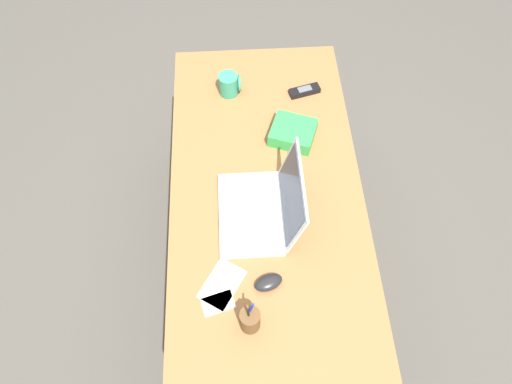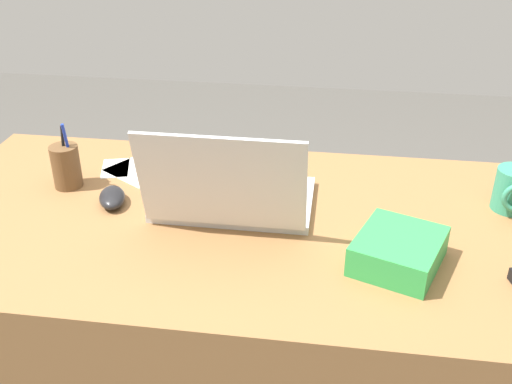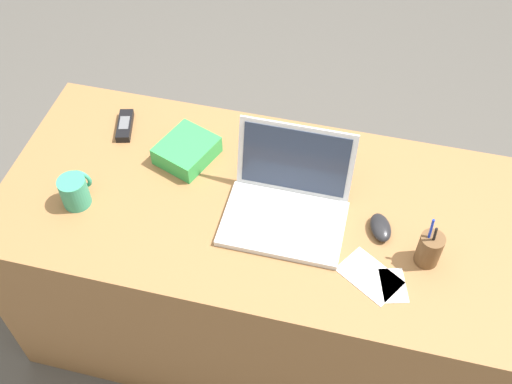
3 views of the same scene
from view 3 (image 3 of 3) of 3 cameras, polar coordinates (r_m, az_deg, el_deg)
ground_plane at (r=2.42m, az=0.19°, el=-11.71°), size 6.00×6.00×0.00m
desk at (r=2.10m, az=0.22°, el=-7.10°), size 1.55×0.72×0.72m
laptop at (r=1.75m, az=2.90°, el=-0.97°), size 0.34×0.29×0.23m
computer_mouse at (r=1.77m, az=11.43°, el=-3.23°), size 0.09×0.11×0.03m
coffee_mug_white at (r=1.85m, az=-16.39°, el=0.11°), size 0.08×0.09×0.10m
cordless_phone at (r=2.05m, az=-12.02°, el=6.02°), size 0.08×0.14×0.03m
pen_holder at (r=1.71m, az=15.72°, el=-5.10°), size 0.07×0.07×0.16m
snack_bag at (r=1.92m, az=-6.41°, el=3.83°), size 0.20×0.21×0.06m
paper_note_near_laptop at (r=1.69m, az=12.58°, el=-8.43°), size 0.09×0.12×0.00m
paper_note_left at (r=1.69m, az=10.46°, el=-7.63°), size 0.19×0.17×0.00m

